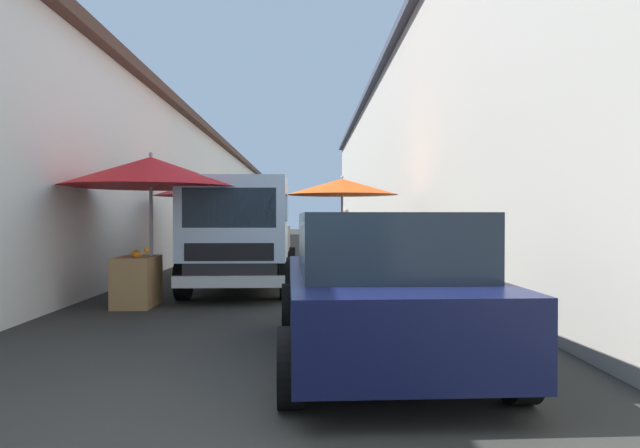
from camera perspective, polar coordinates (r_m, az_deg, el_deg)
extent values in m
plane|color=#282826|center=(17.06, -3.06, -3.99)|extent=(90.00, 90.00, 0.00)
cube|color=silver|center=(20.59, -22.01, 3.01)|extent=(49.50, 7.00, 4.47)
cube|color=#4C3328|center=(20.82, -22.04, 9.50)|extent=(49.80, 7.50, 0.24)
cube|color=#A39E93|center=(20.31, 16.66, 6.17)|extent=(49.50, 7.00, 6.68)
cube|color=#383D4C|center=(20.92, 16.69, 15.64)|extent=(49.80, 7.50, 0.24)
cylinder|color=#9E9EA3|center=(13.42, 2.28, -0.31)|extent=(0.06, 0.06, 2.32)
cone|color=#D84C14|center=(13.44, 2.28, 3.82)|extent=(2.70, 2.70, 0.39)
sphere|color=#9E9EA3|center=(13.45, 2.28, 4.82)|extent=(0.07, 0.07, 0.07)
cube|color=#9E7547|center=(13.63, 2.81, -3.54)|extent=(0.98, 0.62, 0.78)
sphere|color=orange|center=(13.32, 3.21, -1.78)|extent=(0.09, 0.09, 0.09)
sphere|color=orange|center=(13.86, 2.56, -1.68)|extent=(0.09, 0.09, 0.09)
sphere|color=orange|center=(13.56, 3.01, -1.73)|extent=(0.09, 0.09, 0.09)
sphere|color=orange|center=(13.82, 2.43, -1.68)|extent=(0.09, 0.09, 0.09)
sphere|color=orange|center=(13.86, 2.93, -1.45)|extent=(0.09, 0.09, 0.09)
cylinder|color=#9E9EA3|center=(13.30, -10.99, -0.36)|extent=(0.06, 0.06, 2.31)
cone|color=red|center=(13.32, -11.00, 3.72)|extent=(2.67, 2.67, 0.42)
sphere|color=#9E9EA3|center=(13.33, -11.01, 4.79)|extent=(0.07, 0.07, 0.07)
cube|color=brown|center=(13.20, -10.71, -3.87)|extent=(0.73, 0.73, 0.70)
sphere|color=orange|center=(13.26, -11.40, -2.14)|extent=(0.09, 0.09, 0.09)
sphere|color=orange|center=(13.12, -11.52, -2.17)|extent=(0.09, 0.09, 0.09)
sphere|color=orange|center=(13.34, -10.48, -1.89)|extent=(0.09, 0.09, 0.09)
cylinder|color=#9E9EA3|center=(9.37, -16.90, -0.65)|extent=(0.06, 0.06, 2.38)
cone|color=red|center=(9.40, -16.92, 5.13)|extent=(2.81, 2.81, 0.48)
sphere|color=#9E9EA3|center=(9.42, -16.93, 6.84)|extent=(0.07, 0.07, 0.07)
cube|color=#9E7547|center=(9.27, -18.24, -5.60)|extent=(0.89, 0.58, 0.79)
sphere|color=orange|center=(9.04, -18.02, -2.97)|extent=(0.09, 0.09, 0.09)
sphere|color=orange|center=(9.49, -18.31, -2.80)|extent=(0.09, 0.09, 0.09)
sphere|color=orange|center=(9.09, -17.31, -2.61)|extent=(0.09, 0.09, 0.09)
sphere|color=orange|center=(8.96, -18.28, -3.01)|extent=(0.09, 0.09, 0.09)
sphere|color=orange|center=(9.20, -18.54, -2.91)|extent=(0.09, 0.09, 0.09)
cylinder|color=#9E9EA3|center=(22.59, -7.52, -0.27)|extent=(0.06, 0.06, 2.01)
cone|color=#D84C14|center=(22.59, -7.52, 1.71)|extent=(2.50, 2.50, 0.45)
sphere|color=#9E9EA3|center=(22.60, -7.52, 2.38)|extent=(0.07, 0.07, 0.07)
cube|color=#9E7547|center=(22.50, -7.90, -1.84)|extent=(0.80, 0.75, 0.79)
sphere|color=orange|center=(22.39, -8.18, -0.73)|extent=(0.09, 0.09, 0.09)
sphere|color=orange|center=(22.40, -7.47, -0.73)|extent=(0.09, 0.09, 0.09)
sphere|color=orange|center=(22.41, -8.51, -0.73)|extent=(0.09, 0.09, 0.09)
sphere|color=orange|center=(22.63, -7.33, -0.71)|extent=(0.09, 0.09, 0.09)
sphere|color=orange|center=(22.23, -7.73, -0.60)|extent=(0.09, 0.09, 0.09)
sphere|color=orange|center=(22.32, -7.53, -0.73)|extent=(0.09, 0.09, 0.09)
cube|color=#0F1438|center=(5.57, 5.92, -7.97)|extent=(3.96, 1.85, 0.64)
cube|color=#19232D|center=(5.37, 6.18, -1.87)|extent=(2.39, 1.59, 0.56)
cube|color=black|center=(7.48, 3.58, -7.43)|extent=(0.16, 1.65, 0.20)
cube|color=silver|center=(7.42, -0.95, -5.31)|extent=(0.07, 0.24, 0.14)
cube|color=silver|center=(7.55, 7.99, -5.21)|extent=(0.07, 0.24, 0.14)
cylinder|color=black|center=(6.86, -3.07, -8.60)|extent=(0.61, 0.22, 0.60)
cylinder|color=black|center=(7.07, 11.15, -8.32)|extent=(0.61, 0.22, 0.60)
cylinder|color=black|center=(4.26, -2.99, -14.42)|extent=(0.61, 0.22, 0.60)
cylinder|color=black|center=(4.60, 19.59, -13.32)|extent=(0.61, 0.22, 0.60)
cube|color=black|center=(11.24, -7.69, -3.91)|extent=(4.81, 1.52, 0.36)
cube|color=#ADC6E0|center=(9.58, -8.69, 0.55)|extent=(1.55, 1.77, 1.40)
cube|color=#19232D|center=(8.85, -9.26, 1.66)|extent=(0.08, 1.47, 0.63)
cube|color=#19232D|center=(9.58, -8.69, 1.59)|extent=(1.06, 1.78, 0.45)
cube|color=black|center=(8.86, -9.26, -2.84)|extent=(0.07, 1.40, 0.28)
cube|color=silver|center=(8.82, -9.32, -5.86)|extent=(0.14, 1.75, 0.18)
cube|color=gray|center=(11.98, -3.37, -1.55)|extent=(3.16, 0.09, 0.50)
cube|color=gray|center=(12.13, -11.16, -1.54)|extent=(3.16, 0.09, 0.50)
cube|color=gray|center=(13.57, -6.67, -1.28)|extent=(0.08, 1.65, 0.50)
cylinder|color=black|center=(9.57, -3.44, -5.56)|extent=(0.72, 0.23, 0.72)
cylinder|color=black|center=(9.78, -13.79, -5.45)|extent=(0.72, 0.23, 0.72)
cylinder|color=black|center=(12.63, -3.06, -4.02)|extent=(0.72, 0.23, 0.72)
cylinder|color=black|center=(12.79, -10.94, -3.98)|extent=(0.72, 0.23, 0.72)
cylinder|color=#665B4C|center=(15.64, 2.27, -2.93)|extent=(0.14, 0.14, 0.81)
cylinder|color=#665B4C|center=(15.65, 2.88, -2.93)|extent=(0.14, 0.14, 0.81)
cube|color=#D8C666|center=(15.62, 2.57, -0.34)|extent=(0.22, 0.48, 0.61)
sphere|color=tan|center=(15.61, 2.58, 1.18)|extent=(0.22, 0.22, 0.22)
cylinder|color=#D8C666|center=(15.61, 1.53, -0.23)|extent=(0.08, 0.08, 0.55)
cylinder|color=#D8C666|center=(15.62, 3.62, -0.23)|extent=(0.08, 0.08, 0.55)
cylinder|color=black|center=(17.27, 4.79, -3.20)|extent=(0.45, 0.12, 0.44)
cylinder|color=black|center=(16.05, 5.62, -3.50)|extent=(0.45, 0.14, 0.44)
cube|color=red|center=(16.61, 5.22, -3.18)|extent=(0.92, 0.35, 0.08)
ellipsoid|color=black|center=(16.29, 5.43, -1.96)|extent=(0.58, 0.30, 0.20)
cube|color=red|center=(17.20, 4.83, -1.71)|extent=(0.17, 0.33, 0.56)
cylinder|color=silver|center=(17.12, 4.87, -1.39)|extent=(0.28, 0.08, 0.68)
cylinder|color=black|center=(17.04, 4.92, -0.22)|extent=(0.55, 0.08, 0.04)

